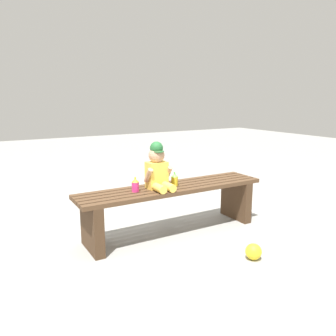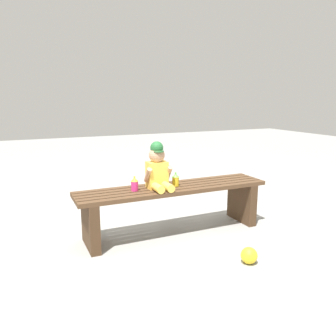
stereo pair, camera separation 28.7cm
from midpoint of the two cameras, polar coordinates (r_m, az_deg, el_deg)
name	(u,v)px [view 1 (the left image)]	position (r m, az deg, el deg)	size (l,w,h in m)	color
ground_plane	(172,232)	(3.13, -1.91, -10.78)	(16.00, 16.00, 0.00)	#999993
park_bench	(173,201)	(3.03, -1.95, -5.60)	(1.73, 0.37, 0.43)	#513823
child_figure	(158,168)	(2.88, -4.61, -0.10)	(0.23, 0.27, 0.40)	#F2C64C
sippy_cup_left	(135,185)	(2.83, -8.41, -2.87)	(0.06, 0.06, 0.12)	#E5337F
sippy_cup_right	(175,179)	(2.98, -1.62, -1.97)	(0.06, 0.06, 0.12)	yellow
toy_ball	(254,252)	(2.67, 11.15, -13.69)	(0.12, 0.12, 0.12)	yellow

